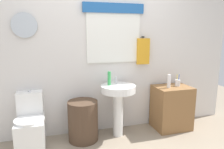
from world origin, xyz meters
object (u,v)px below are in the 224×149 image
toilet (31,126)px  wooden_cabinet (171,107)px  laundry_hamper (83,121)px  soap_bottle (109,78)px  toothbrush_cup (178,83)px  pedestal_sink (118,98)px  lotion_bottle (169,81)px

toilet → wooden_cabinet: (2.13, -0.03, 0.06)m
wooden_cabinet → laundry_hamper: bearing=180.0°
soap_bottle → toothbrush_cup: soap_bottle is taller
toilet → pedestal_sink: (1.23, -0.03, 0.30)m
toilet → toothbrush_cup: (2.23, -0.01, 0.46)m
lotion_bottle → toilet: bearing=177.9°
toilet → toothbrush_cup: bearing=-0.3°
soap_bottle → lotion_bottle: 0.93m
wooden_cabinet → pedestal_sink: bearing=180.0°
laundry_hamper → toothbrush_cup: size_ratio=3.13×
wooden_cabinet → soap_bottle: soap_bottle is taller
toothbrush_cup → soap_bottle: bearing=178.5°
laundry_hamper → toothbrush_cup: (1.53, 0.02, 0.45)m
pedestal_sink → wooden_cabinet: 0.93m
pedestal_sink → toothbrush_cup: (1.00, 0.02, 0.16)m
laundry_hamper → toothbrush_cup: toothbrush_cup is taller
laundry_hamper → wooden_cabinet: wooden_cabinet is taller
pedestal_sink → lotion_bottle: (0.81, -0.04, 0.21)m
toilet → pedestal_sink: 1.26m
laundry_hamper → soap_bottle: 0.71m
laundry_hamper → pedestal_sink: pedestal_sink is taller
toilet → lotion_bottle: lotion_bottle is taller
toilet → soap_bottle: (1.11, 0.02, 0.59)m
lotion_bottle → laundry_hamper: bearing=178.3°
toilet → wooden_cabinet: 2.13m
toilet → toothbrush_cup: toothbrush_cup is taller
pedestal_sink → soap_bottle: bearing=157.4°
toothbrush_cup → pedestal_sink: bearing=-178.9°
toilet → toothbrush_cup: 2.28m
wooden_cabinet → lotion_bottle: bearing=-157.8°
toilet → soap_bottle: bearing=0.9°
toilet → laundry_hamper: 0.71m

